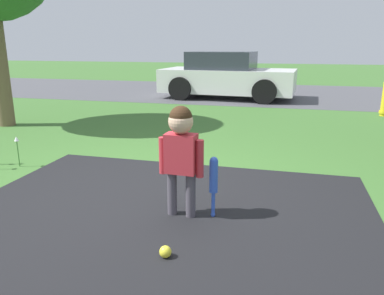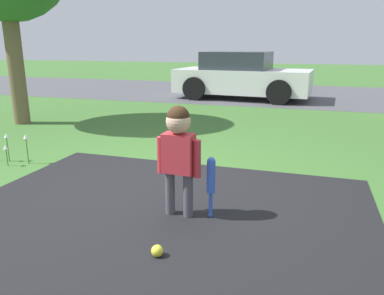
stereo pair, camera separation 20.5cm
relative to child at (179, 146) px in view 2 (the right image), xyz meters
name	(u,v)px [view 2 (the right image)]	position (x,y,z in m)	size (l,w,h in m)	color
ground_plane	(148,188)	(-0.56, 0.53, -0.67)	(60.00, 60.00, 0.00)	#3D6B2D
street_strip	(259,93)	(-0.56, 9.55, -0.67)	(40.00, 6.00, 0.01)	#4C4C51
child	(179,146)	(0.00, 0.00, 0.00)	(0.42, 0.22, 1.04)	#4C4751
baseball_bat	(211,179)	(0.29, 0.05, -0.30)	(0.08, 0.08, 0.58)	blue
sports_ball	(157,251)	(0.08, -0.73, -0.63)	(0.09, 0.09, 0.09)	yellow
parked_car	(242,76)	(-0.91, 8.12, -0.03)	(3.99, 2.17, 1.36)	silver
flower_bed	(8,140)	(-2.72, 0.83, -0.36)	(0.53, 0.24, 0.43)	#38702D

